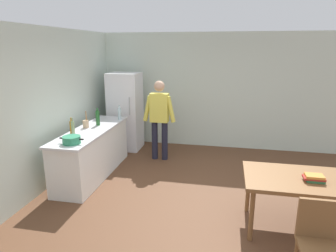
# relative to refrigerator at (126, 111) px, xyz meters

# --- Properties ---
(ground_plane) EXTENTS (14.00, 14.00, 0.00)m
(ground_plane) POSITION_rel_refrigerator_xyz_m (1.90, -2.40, -0.90)
(ground_plane) COLOR brown
(wall_back) EXTENTS (6.40, 0.12, 2.70)m
(wall_back) POSITION_rel_refrigerator_xyz_m (1.90, 0.60, 0.45)
(wall_back) COLOR silver
(wall_back) RESTS_ON ground_plane
(wall_left) EXTENTS (0.12, 5.60, 2.70)m
(wall_left) POSITION_rel_refrigerator_xyz_m (-0.70, -2.20, 0.45)
(wall_left) COLOR silver
(wall_left) RESTS_ON ground_plane
(kitchen_counter) EXTENTS (0.64, 2.20, 0.90)m
(kitchen_counter) POSITION_rel_refrigerator_xyz_m (-0.10, -1.60, -0.45)
(kitchen_counter) COLOR white
(kitchen_counter) RESTS_ON ground_plane
(refrigerator) EXTENTS (0.70, 0.67, 1.80)m
(refrigerator) POSITION_rel_refrigerator_xyz_m (0.00, 0.00, 0.00)
(refrigerator) COLOR white
(refrigerator) RESTS_ON ground_plane
(person) EXTENTS (0.70, 0.22, 1.70)m
(person) POSITION_rel_refrigerator_xyz_m (0.95, -0.55, 0.08)
(person) COLOR #1E1E2D
(person) RESTS_ON ground_plane
(dining_table) EXTENTS (1.40, 0.90, 0.75)m
(dining_table) POSITION_rel_refrigerator_xyz_m (3.30, -2.70, -0.23)
(dining_table) COLOR brown
(dining_table) RESTS_ON ground_plane
(chair) EXTENTS (0.42, 0.42, 0.91)m
(chair) POSITION_rel_refrigerator_xyz_m (3.30, -3.67, -0.37)
(chair) COLOR brown
(chair) RESTS_ON ground_plane
(cooking_pot) EXTENTS (0.40, 0.28, 0.12)m
(cooking_pot) POSITION_rel_refrigerator_xyz_m (-0.03, -2.43, 0.06)
(cooking_pot) COLOR #2D845B
(cooking_pot) RESTS_ON kitchen_counter
(utensil_jar) EXTENTS (0.11, 0.11, 0.32)m
(utensil_jar) POSITION_rel_refrigerator_xyz_m (-0.24, -1.51, 0.08)
(utensil_jar) COLOR tan
(utensil_jar) RESTS_ON kitchen_counter
(bottle_water_clear) EXTENTS (0.07, 0.07, 0.30)m
(bottle_water_clear) POSITION_rel_refrigerator_xyz_m (0.14, -0.76, 0.13)
(bottle_water_clear) COLOR silver
(bottle_water_clear) RESTS_ON kitchen_counter
(bottle_wine_green) EXTENTS (0.08, 0.08, 0.34)m
(bottle_wine_green) POSITION_rel_refrigerator_xyz_m (-0.10, -1.30, 0.15)
(bottle_wine_green) COLOR #1E5123
(bottle_wine_green) RESTS_ON kitchen_counter
(bottle_oil_amber) EXTENTS (0.06, 0.06, 0.28)m
(bottle_oil_amber) POSITION_rel_refrigerator_xyz_m (-0.32, -1.90, 0.12)
(bottle_oil_amber) COLOR #996619
(bottle_oil_amber) RESTS_ON kitchen_counter
(bottle_vinegar_tall) EXTENTS (0.06, 0.06, 0.32)m
(bottle_vinegar_tall) POSITION_rel_refrigerator_xyz_m (-0.20, -2.06, 0.14)
(bottle_vinegar_tall) COLOR gray
(bottle_vinegar_tall) RESTS_ON kitchen_counter
(book_stack) EXTENTS (0.25, 0.17, 0.09)m
(book_stack) POSITION_rel_refrigerator_xyz_m (3.44, -2.77, -0.11)
(book_stack) COLOR #387A47
(book_stack) RESTS_ON dining_table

